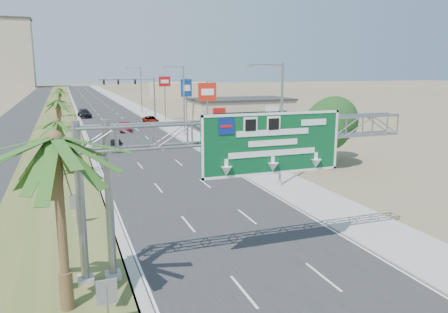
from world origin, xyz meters
TOP-DOWN VIEW (x-y plane):
  - road at (0.00, 110.00)m, footprint 12.00×300.00m
  - sidewalk_right at (8.50, 110.00)m, footprint 4.00×300.00m
  - median_grass at (-10.00, 110.00)m, footprint 7.00×300.00m
  - opposing_road at (-17.00, 110.00)m, footprint 8.00×300.00m
  - sign_gantry at (-1.06, 9.93)m, footprint 16.75×1.24m
  - palm_near at (-9.20, 8.00)m, footprint 5.70×5.70m
  - palm_row_b at (-9.50, 32.00)m, footprint 3.99×3.99m
  - palm_row_c at (-9.50, 48.00)m, footprint 3.99×3.99m
  - palm_row_d at (-9.50, 66.00)m, footprint 3.99×3.99m
  - palm_row_e at (-9.50, 85.00)m, footprint 3.99×3.99m
  - palm_row_f at (-9.50, 110.00)m, footprint 3.99×3.99m
  - streetlight_near at (7.30, 22.00)m, footprint 3.27×0.44m
  - streetlight_mid at (7.30, 52.00)m, footprint 3.27×0.44m
  - streetlight_far at (7.30, 88.00)m, footprint 3.27×0.44m
  - signal_mast at (5.17, 71.97)m, footprint 10.28×0.71m
  - store_building at (22.00, 66.00)m, footprint 18.00×10.00m
  - oak_near at (15.00, 26.00)m, footprint 4.50×4.50m
  - oak_far at (18.00, 30.00)m, footprint 3.50×3.50m
  - median_signback_a at (-7.80, 6.00)m, footprint 0.75×0.08m
  - median_signback_b at (-8.50, 18.00)m, footprint 0.75×0.08m
  - tower_distant at (-32.00, 250.00)m, footprint 20.00×16.00m
  - building_distant_right at (30.00, 140.00)m, footprint 20.00×12.00m
  - car_left_lane at (-3.21, 43.46)m, footprint 1.75×4.05m
  - car_mid_lane at (-0.12, 59.34)m, footprint 1.88×4.56m
  - car_right_lane at (5.50, 67.48)m, footprint 2.37×4.98m
  - car_far at (-4.96, 82.59)m, footprint 2.73×5.60m
  - pole_sign_red_near at (9.00, 45.78)m, footprint 2.41×0.42m
  - pole_sign_blue at (11.36, 64.76)m, footprint 2.02×0.64m
  - pole_sign_red_far at (9.00, 71.19)m, footprint 2.22×0.72m

SIDE VIEW (x-z plane):
  - road at x=0.00m, z-range 0.00..0.02m
  - opposing_road at x=-17.00m, z-range 0.00..0.02m
  - sidewalk_right at x=8.50m, z-range 0.00..0.10m
  - median_grass at x=-10.00m, z-range 0.00..0.12m
  - car_left_lane at x=-3.21m, z-range 0.00..1.36m
  - car_right_lane at x=5.50m, z-range 0.00..1.37m
  - car_mid_lane at x=-0.12m, z-range 0.00..1.47m
  - car_far at x=-4.96m, z-range 0.00..1.57m
  - median_signback_a at x=-7.80m, z-range 0.41..2.49m
  - median_signback_b at x=-8.50m, z-range 0.41..2.49m
  - store_building at x=22.00m, z-range 0.00..4.00m
  - building_distant_right at x=30.00m, z-range 0.00..5.00m
  - oak_far at x=18.00m, z-range 1.02..6.62m
  - palm_row_d at x=-9.50m, z-range 1.69..7.14m
  - oak_near at x=15.00m, z-range 1.13..7.93m
  - streetlight_near at x=7.30m, z-range -0.31..9.69m
  - streetlight_mid at x=7.30m, z-range -0.31..9.69m
  - streetlight_far at x=7.30m, z-range -0.31..9.69m
  - palm_row_f at x=-9.50m, z-range 1.83..7.58m
  - signal_mast at x=5.17m, z-range 0.85..8.85m
  - palm_row_b at x=-9.50m, z-range 1.93..7.87m
  - palm_row_e at x=-9.50m, z-range 2.02..8.16m
  - palm_row_c at x=-9.50m, z-range 2.29..9.04m
  - pole_sign_blue at x=11.36m, z-range 1.98..10.02m
  - sign_gantry at x=-1.06m, z-range 2.31..9.81m
  - pole_sign_red_near at x=9.00m, z-range 2.20..10.20m
  - pole_sign_red_far at x=9.00m, z-range 2.43..10.84m
  - palm_near at x=-9.20m, z-range 2.76..11.11m
  - tower_distant at x=-32.00m, z-range 0.00..35.00m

